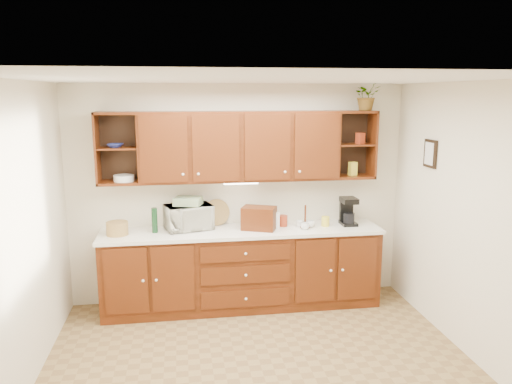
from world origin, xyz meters
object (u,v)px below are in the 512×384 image
object	(u,v)px
coffee_maker	(348,211)
potted_plant	(367,95)
microwave	(188,217)
bread_box	(259,218)

from	to	relation	value
coffee_maker	potted_plant	distance (m)	1.38
microwave	coffee_maker	bearing A→B (deg)	-18.12
bread_box	coffee_maker	world-z (taller)	coffee_maker
coffee_maker	potted_plant	xyz separation A→B (m)	(0.20, 0.06, 1.37)
microwave	coffee_maker	size ratio (longest dim) A/B	1.57
microwave	bread_box	xyz separation A→B (m)	(0.80, -0.14, -0.01)
microwave	bread_box	size ratio (longest dim) A/B	1.37
bread_box	coffee_maker	size ratio (longest dim) A/B	1.15
bread_box	potted_plant	size ratio (longest dim) A/B	1.09
bread_box	potted_plant	bearing A→B (deg)	27.78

